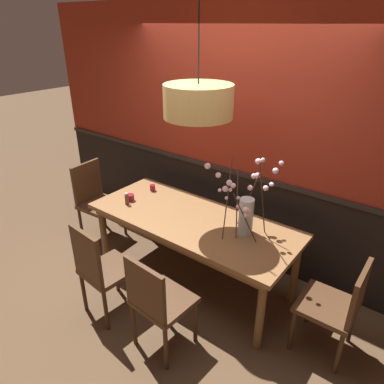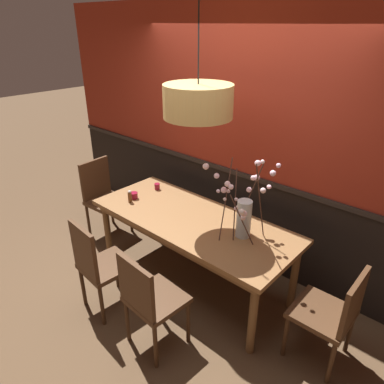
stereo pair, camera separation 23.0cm
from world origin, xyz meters
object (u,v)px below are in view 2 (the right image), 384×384
(dining_table, at_px, (192,225))
(chair_near_side_right, at_px, (149,298))
(chair_head_west_end, at_px, (103,194))
(pendant_lamp, at_px, (198,101))
(candle_holder_nearer_center, at_px, (157,186))
(vase_with_blossoms, at_px, (243,212))
(candle_holder_nearer_edge, at_px, (134,195))
(condiment_bottle, at_px, (130,197))
(chair_head_east_end, at_px, (333,312))
(chair_far_side_left, at_px, (222,201))
(chair_near_side_left, at_px, (99,263))
(chair_far_side_right, at_px, (260,218))

(dining_table, relative_size, chair_near_side_right, 2.30)
(chair_head_west_end, relative_size, pendant_lamp, 1.00)
(pendant_lamp, bearing_deg, candle_holder_nearer_center, 165.17)
(vase_with_blossoms, bearing_deg, chair_near_side_right, -103.55)
(candle_holder_nearer_edge, relative_size, pendant_lamp, 0.09)
(vase_with_blossoms, xyz_separation_m, pendant_lamp, (-0.48, -0.06, 0.91))
(chair_head_west_end, relative_size, condiment_bottle, 7.37)
(dining_table, height_order, vase_with_blossoms, vase_with_blossoms)
(candle_holder_nearer_center, xyz_separation_m, candle_holder_nearer_edge, (-0.02, -0.33, -0.00))
(dining_table, height_order, candle_holder_nearer_edge, candle_holder_nearer_edge)
(vase_with_blossoms, bearing_deg, pendant_lamp, -173.10)
(candle_holder_nearer_edge, xyz_separation_m, condiment_bottle, (0.04, -0.09, 0.03))
(dining_table, xyz_separation_m, chair_head_east_end, (1.46, -0.01, -0.19))
(vase_with_blossoms, bearing_deg, chair_far_side_left, 136.14)
(chair_near_side_left, height_order, candle_holder_nearer_edge, chair_near_side_left)
(chair_near_side_right, xyz_separation_m, pendant_lamp, (-0.26, 0.88, 1.38))
(candle_holder_nearer_center, bearing_deg, candle_holder_nearer_edge, -93.03)
(chair_head_west_end, relative_size, chair_head_east_end, 1.10)
(dining_table, distance_m, chair_near_side_right, 0.93)
(chair_near_side_right, relative_size, condiment_bottle, 7.01)
(candle_holder_nearer_center, bearing_deg, chair_head_west_end, -162.43)
(chair_near_side_right, distance_m, pendant_lamp, 1.66)
(chair_far_side_right, relative_size, vase_with_blossoms, 1.22)
(chair_head_east_end, height_order, pendant_lamp, pendant_lamp)
(chair_far_side_left, bearing_deg, vase_with_blossoms, -43.86)
(chair_near_side_left, xyz_separation_m, candle_holder_nearer_edge, (-0.40, 0.77, 0.27))
(candle_holder_nearer_edge, xyz_separation_m, pendant_lamp, (0.82, 0.12, 1.11))
(candle_holder_nearer_edge, bearing_deg, chair_head_west_end, 173.45)
(dining_table, relative_size, chair_far_side_left, 2.30)
(chair_far_side_left, bearing_deg, chair_near_side_left, -92.03)
(chair_far_side_right, bearing_deg, pendant_lamp, -105.18)
(chair_head_west_end, distance_m, chair_far_side_right, 1.98)
(chair_near_side_right, height_order, chair_head_east_end, chair_near_side_right)
(chair_far_side_right, relative_size, candle_holder_nearer_center, 12.88)
(pendant_lamp, bearing_deg, chair_near_side_right, -73.54)
(chair_near_side_left, distance_m, chair_head_west_end, 1.43)
(candle_holder_nearer_center, bearing_deg, chair_near_side_right, -45.78)
(chair_near_side_right, relative_size, chair_head_east_end, 1.05)
(dining_table, distance_m, vase_with_blossoms, 0.63)
(chair_head_west_end, bearing_deg, chair_far_side_left, 36.39)
(chair_near_side_right, distance_m, vase_with_blossoms, 1.07)
(condiment_bottle, bearing_deg, vase_with_blossoms, 11.56)
(chair_head_east_end, bearing_deg, dining_table, 179.79)
(dining_table, distance_m, candle_holder_nearer_edge, 0.78)
(chair_far_side_right, bearing_deg, chair_head_east_end, -35.73)
(chair_near_side_left, relative_size, condiment_bottle, 7.29)
(chair_near_side_right, xyz_separation_m, chair_head_east_end, (1.14, 0.86, -0.03))
(chair_head_east_end, relative_size, pendant_lamp, 0.91)
(vase_with_blossoms, bearing_deg, chair_head_west_end, -177.53)
(chair_near_side_left, relative_size, candle_holder_nearer_center, 13.31)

